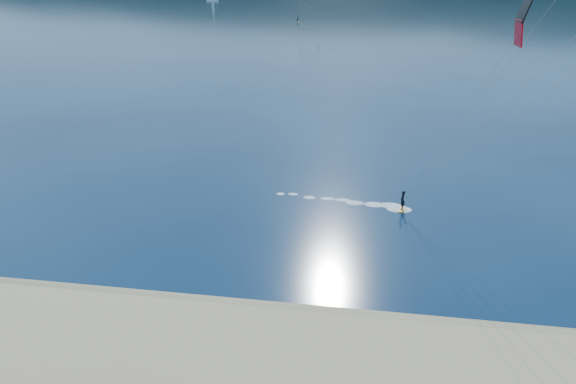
# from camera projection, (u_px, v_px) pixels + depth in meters

# --- Properties ---
(ground) EXTENTS (1800.00, 1800.00, 0.00)m
(ground) POSITION_uv_depth(u_px,v_px,m) (180.00, 364.00, 25.73)
(ground) COLOR #081D3C
(ground) RESTS_ON ground
(wet_sand) EXTENTS (220.00, 2.50, 0.10)m
(wet_sand) POSITION_uv_depth(u_px,v_px,m) (208.00, 309.00, 29.84)
(wet_sand) COLOR #957C56
(wet_sand) RESTS_ON ground
(kitesurfer_near) EXTENTS (23.21, 9.10, 17.48)m
(kitesurfer_near) POSITION_uv_depth(u_px,v_px,m) (571.00, 38.00, 30.93)
(kitesurfer_near) COLOR orange
(kitesurfer_near) RESTS_ON ground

